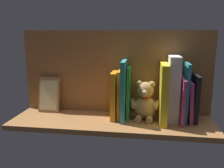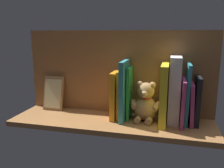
{
  "view_description": "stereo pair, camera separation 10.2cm",
  "coord_description": "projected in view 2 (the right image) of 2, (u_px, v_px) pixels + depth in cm",
  "views": [
    {
      "loc": [
        -14.27,
        98.58,
        37.38
      ],
      "look_at": [
        0.0,
        0.0,
        16.05
      ],
      "focal_mm": 38.2,
      "sensor_mm": 36.0,
      "label": 1
    },
    {
      "loc": [
        -24.25,
        96.61,
        37.38
      ],
      "look_at": [
        0.0,
        0.0,
        16.05
      ],
      "focal_mm": 38.2,
      "sensor_mm": 36.0,
      "label": 2
    }
  ],
  "objects": [
    {
      "name": "shelf_back_panel",
      "position": [
        118.0,
        72.0,
        1.12
      ],
      "size": [
        88.28,
        1.5,
        38.67
      ],
      "primitive_type": "cube",
      "color": "#935F32",
      "rests_on": "ground_plane"
    },
    {
      "name": "book_1",
      "position": [
        191.0,
        103.0,
        0.99
      ],
      "size": [
        2.11,
        12.45,
        17.43
      ],
      "primitive_type": "cube",
      "rotation": [
        0.0,
        0.04,
        0.0
      ],
      "color": "#B23F72",
      "rests_on": "ground_plane"
    },
    {
      "name": "dictionary_thick_white",
      "position": [
        174.0,
        90.0,
        1.0
      ],
      "size": [
        4.64,
        12.22,
        28.02
      ],
      "primitive_type": "cube",
      "color": "white",
      "rests_on": "ground_plane"
    },
    {
      "name": "book_7",
      "position": [
        120.0,
        94.0,
        1.06
      ],
      "size": [
        1.31,
        12.06,
        21.4
      ],
      "primitive_type": "cube",
      "color": "orange",
      "rests_on": "ground_plane"
    },
    {
      "name": "teddy_bear",
      "position": [
        145.0,
        103.0,
        1.03
      ],
      "size": [
        13.94,
        11.46,
        17.22
      ],
      "rotation": [
        0.0,
        0.0,
        -0.08
      ],
      "color": "tan",
      "rests_on": "ground_plane"
    },
    {
      "name": "ground_plane",
      "position": [
        112.0,
        122.0,
        1.05
      ],
      "size": [
        88.28,
        26.89,
        2.2
      ],
      "primitive_type": "cube",
      "color": "#9E6B3D"
    },
    {
      "name": "book_4",
      "position": [
        164.0,
        94.0,
        0.99
      ],
      "size": [
        2.92,
        17.05,
        25.03
      ],
      "primitive_type": "cube",
      "color": "yellow",
      "rests_on": "ground_plane"
    },
    {
      "name": "book_6",
      "position": [
        124.0,
        90.0,
        1.04
      ],
      "size": [
        1.87,
        15.32,
        25.95
      ],
      "primitive_type": "cube",
      "color": "teal",
      "rests_on": "ground_plane"
    },
    {
      "name": "book_3",
      "position": [
        182.0,
        102.0,
        0.98
      ],
      "size": [
        1.73,
        15.53,
        19.11
      ],
      "primitive_type": "cube",
      "rotation": [
        0.0,
        -0.02,
        0.0
      ],
      "color": "#B23F72",
      "rests_on": "ground_plane"
    },
    {
      "name": "book_2",
      "position": [
        187.0,
        94.0,
        0.99
      ],
      "size": [
        1.89,
        12.08,
        25.17
      ],
      "primitive_type": "cube",
      "rotation": [
        0.0,
        -0.02,
        0.0
      ],
      "color": "teal",
      "rests_on": "ground_plane"
    },
    {
      "name": "picture_frame_leaning",
      "position": [
        53.0,
        93.0,
        1.18
      ],
      "size": [
        10.14,
        5.1,
        16.68
      ],
      "color": "#A87A4C",
      "rests_on": "ground_plane"
    },
    {
      "name": "book_0",
      "position": [
        197.0,
        100.0,
        0.99
      ],
      "size": [
        2.16,
        11.8,
        20.1
      ],
      "primitive_type": "cube",
      "rotation": [
        0.0,
        -0.01,
        0.0
      ],
      "color": "black",
      "rests_on": "ground_plane"
    },
    {
      "name": "book_8",
      "position": [
        115.0,
        95.0,
        1.06
      ],
      "size": [
        2.32,
        13.18,
        20.88
      ],
      "primitive_type": "cube",
      "color": "orange",
      "rests_on": "ground_plane"
    },
    {
      "name": "book_5",
      "position": [
        130.0,
        93.0,
        1.06
      ],
      "size": [
        1.2,
        10.72,
        22.86
      ],
      "primitive_type": "cube",
      "color": "green",
      "rests_on": "ground_plane"
    }
  ]
}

